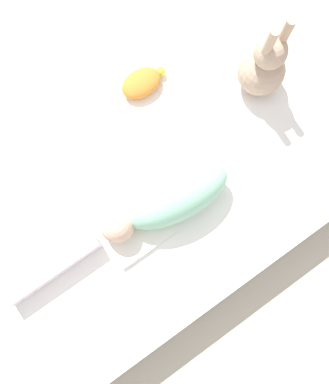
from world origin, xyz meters
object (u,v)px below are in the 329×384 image
Objects in this scene: bunny_plush at (263,67)px; turtle_plush at (142,83)px; swaddled_baby at (169,199)px; pillow at (30,232)px.

bunny_plush is 1.87× the size of turtle_plush.
pillow is at bearing -14.65° from swaddled_baby.
bunny_plush is at bearing 0.41° from pillow.
pillow reaches higher than turtle_plush.
bunny_plush is (0.57, 0.20, 0.04)m from swaddled_baby.
pillow is 1.06m from bunny_plush.
swaddled_baby is 0.61m from bunny_plush.
swaddled_baby is 0.50m from turtle_plush.
pillow is at bearing -179.59° from bunny_plush.
swaddled_baby is 0.52m from pillow.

